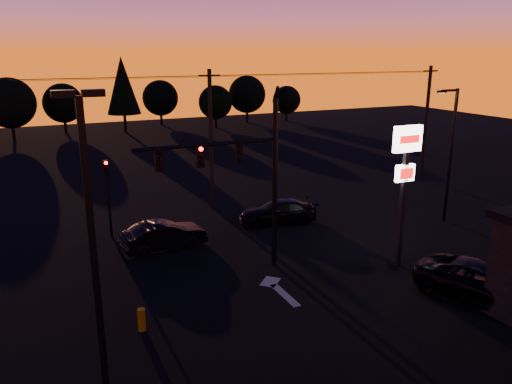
% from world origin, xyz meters
% --- Properties ---
extents(ground, '(120.00, 120.00, 0.00)m').
position_xyz_m(ground, '(0.00, 0.00, 0.00)').
color(ground, black).
rests_on(ground, ground).
extents(lane_arrow, '(1.20, 3.10, 0.01)m').
position_xyz_m(lane_arrow, '(0.50, 1.67, 0.01)').
color(lane_arrow, beige).
rests_on(lane_arrow, ground).
extents(traffic_signal_mast, '(6.79, 0.52, 8.58)m').
position_xyz_m(traffic_signal_mast, '(-0.10, 3.99, 4.94)').
color(traffic_signal_mast, black).
rests_on(traffic_signal_mast, ground).
extents(secondary_signal, '(0.30, 0.31, 4.35)m').
position_xyz_m(secondary_signal, '(-5.00, 11.49, 2.86)').
color(secondary_signal, black).
rests_on(secondary_signal, ground).
extents(parking_lot_light, '(1.25, 0.30, 9.14)m').
position_xyz_m(parking_lot_light, '(-7.50, -3.00, 5.27)').
color(parking_lot_light, black).
rests_on(parking_lot_light, ground).
extents(pylon_sign, '(1.50, 0.28, 6.80)m').
position_xyz_m(pylon_sign, '(7.00, 1.50, 4.91)').
color(pylon_sign, black).
rests_on(pylon_sign, ground).
extents(streetlight, '(1.55, 0.35, 8.00)m').
position_xyz_m(streetlight, '(13.91, 5.50, 4.42)').
color(streetlight, black).
rests_on(streetlight, ground).
extents(utility_pole_1, '(1.40, 0.26, 9.00)m').
position_xyz_m(utility_pole_1, '(2.00, 14.00, 4.59)').
color(utility_pole_1, black).
rests_on(utility_pole_1, ground).
extents(utility_pole_2, '(1.40, 0.26, 9.00)m').
position_xyz_m(utility_pole_2, '(20.00, 14.00, 4.59)').
color(utility_pole_2, black).
rests_on(utility_pole_2, ground).
extents(power_wires, '(36.00, 1.22, 0.07)m').
position_xyz_m(power_wires, '(2.00, 14.00, 8.57)').
color(power_wires, black).
rests_on(power_wires, ground).
extents(bollard, '(0.29, 0.29, 0.88)m').
position_xyz_m(bollard, '(-5.65, 0.79, 0.44)').
color(bollard, '#A46200').
rests_on(bollard, ground).
extents(tree_2, '(5.77, 5.78, 7.26)m').
position_xyz_m(tree_2, '(-10.00, 48.00, 4.37)').
color(tree_2, black).
rests_on(tree_2, ground).
extents(tree_3, '(4.95, 4.95, 6.22)m').
position_xyz_m(tree_3, '(-4.00, 52.00, 3.75)').
color(tree_3, black).
rests_on(tree_3, ground).
extents(tree_4, '(4.18, 4.18, 9.50)m').
position_xyz_m(tree_4, '(3.00, 49.00, 5.93)').
color(tree_4, black).
rests_on(tree_4, ground).
extents(tree_5, '(4.95, 4.95, 6.22)m').
position_xyz_m(tree_5, '(9.00, 54.00, 3.75)').
color(tree_5, black).
rests_on(tree_5, ground).
extents(tree_6, '(4.54, 4.54, 5.71)m').
position_xyz_m(tree_6, '(15.00, 48.00, 3.43)').
color(tree_6, black).
rests_on(tree_6, ground).
extents(tree_7, '(5.36, 5.36, 6.74)m').
position_xyz_m(tree_7, '(21.00, 51.00, 4.06)').
color(tree_7, black).
rests_on(tree_7, ground).
extents(tree_8, '(4.12, 4.12, 5.19)m').
position_xyz_m(tree_8, '(27.00, 50.00, 3.12)').
color(tree_8, black).
rests_on(tree_8, ground).
extents(car_mid, '(4.60, 2.00, 1.47)m').
position_xyz_m(car_mid, '(-2.78, 8.35, 0.74)').
color(car_mid, black).
rests_on(car_mid, ground).
extents(car_right, '(5.03, 2.91, 1.37)m').
position_xyz_m(car_right, '(4.55, 9.48, 0.69)').
color(car_right, black).
rests_on(car_right, ground).
extents(suv_parked, '(4.38, 6.08, 1.54)m').
position_xyz_m(suv_parked, '(7.84, -2.82, 0.77)').
color(suv_parked, black).
rests_on(suv_parked, ground).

